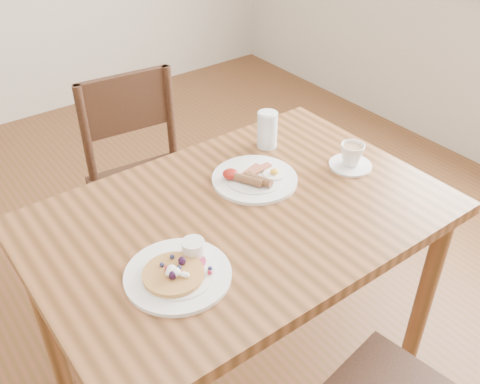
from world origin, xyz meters
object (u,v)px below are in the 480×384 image
(pancake_plate, at_px, (179,272))
(water_glass, at_px, (267,130))
(breakfast_plate, at_px, (254,178))
(teacup_saucer, at_px, (351,157))
(chair_far, at_px, (146,176))
(dining_table, at_px, (240,237))

(pancake_plate, bearing_deg, water_glass, 32.03)
(breakfast_plate, relative_size, teacup_saucer, 1.93)
(pancake_plate, bearing_deg, teacup_saucer, 7.68)
(chair_far, distance_m, teacup_saucer, 0.87)
(breakfast_plate, height_order, water_glass, water_glass)
(pancake_plate, xyz_separation_m, breakfast_plate, (0.41, 0.22, -0.00))
(dining_table, relative_size, breakfast_plate, 4.44)
(water_glass, bearing_deg, dining_table, -140.79)
(teacup_saucer, bearing_deg, breakfast_plate, 158.41)
(chair_far, xyz_separation_m, water_glass, (0.26, -0.44, 0.32))
(chair_far, relative_size, water_glass, 6.90)
(dining_table, distance_m, chair_far, 0.71)
(teacup_saucer, bearing_deg, water_glass, 117.08)
(dining_table, height_order, pancake_plate, pancake_plate)
(chair_far, relative_size, teacup_saucer, 6.29)
(breakfast_plate, distance_m, water_glass, 0.23)
(chair_far, xyz_separation_m, teacup_saucer, (0.40, -0.71, 0.29))
(dining_table, relative_size, water_glass, 9.41)
(chair_far, xyz_separation_m, breakfast_plate, (0.09, -0.59, 0.27))
(breakfast_plate, bearing_deg, dining_table, -142.29)
(teacup_saucer, bearing_deg, chair_far, 119.35)
(dining_table, xyz_separation_m, pancake_plate, (-0.28, -0.12, 0.11))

